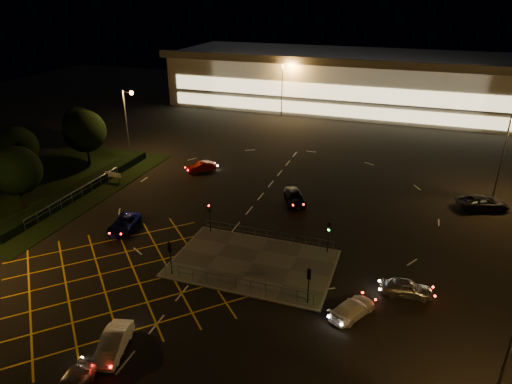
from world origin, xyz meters
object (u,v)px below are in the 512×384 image
(car_queue_white, at_px, (113,343))
(car_far_dkgrey, at_px, (295,197))
(car_near_silver, at_px, (71,384))
(car_circ_red, at_px, (201,167))
(signal_sw, at_px, (170,252))
(car_left_blue, at_px, (124,224))
(car_right_silver, at_px, (407,288))
(car_approach_white, at_px, (352,308))
(signal_ne, at_px, (329,231))
(signal_se, at_px, (309,279))
(car_east_grey, at_px, (483,203))
(signal_nw, at_px, (210,212))

(car_queue_white, xyz_separation_m, car_far_dkgrey, (5.53, 27.07, -0.01))
(car_near_silver, relative_size, car_circ_red, 0.98)
(signal_sw, xyz_separation_m, car_left_blue, (-8.64, 5.62, -1.71))
(car_left_blue, bearing_deg, car_right_silver, -14.80)
(car_queue_white, distance_m, car_approach_white, 17.42)
(car_near_silver, bearing_deg, car_approach_white, 34.34)
(signal_ne, distance_m, car_right_silver, 8.56)
(car_left_blue, xyz_separation_m, car_far_dkgrey, (14.86, 12.10, 0.04))
(signal_se, height_order, car_approach_white, signal_se)
(car_near_silver, bearing_deg, signal_ne, 54.87)
(signal_se, distance_m, car_right_silver, 8.32)
(car_queue_white, relative_size, car_east_grey, 0.76)
(car_east_grey, bearing_deg, car_approach_white, 133.71)
(signal_nw, height_order, car_approach_white, signal_nw)
(car_near_silver, xyz_separation_m, car_far_dkgrey, (5.87, 30.89, 0.04))
(car_queue_white, relative_size, car_left_blue, 0.90)
(signal_se, distance_m, car_approach_white, 3.91)
(car_queue_white, xyz_separation_m, car_right_silver, (18.55, 13.09, -0.01))
(signal_sw, bearing_deg, signal_ne, -146.35)
(signal_nw, xyz_separation_m, car_queue_white, (0.70, -17.34, -1.66))
(car_right_silver, bearing_deg, car_approach_white, 129.98)
(signal_se, height_order, signal_ne, same)
(signal_nw, xyz_separation_m, car_near_silver, (0.35, -21.16, -1.71))
(car_queue_white, bearing_deg, car_near_silver, -109.61)
(signal_sw, distance_m, signal_se, 12.00)
(car_near_silver, bearing_deg, signal_se, 42.22)
(car_circ_red, bearing_deg, car_approach_white, 0.45)
(car_queue_white, relative_size, car_circ_red, 1.09)
(car_right_silver, bearing_deg, car_near_silver, 125.54)
(car_approach_white, bearing_deg, car_far_dkgrey, -33.80)
(car_right_silver, distance_m, car_approach_white, 5.42)
(signal_se, bearing_deg, car_near_silver, 48.53)
(car_queue_white, bearing_deg, signal_se, 25.10)
(car_circ_red, relative_size, car_approach_white, 0.92)
(car_far_dkgrey, relative_size, car_circ_red, 1.22)
(signal_nw, bearing_deg, signal_se, -33.65)
(signal_ne, distance_m, car_approach_white, 9.05)
(car_left_blue, bearing_deg, car_queue_white, -69.01)
(signal_se, relative_size, signal_nw, 1.00)
(car_right_silver, distance_m, car_circ_red, 33.60)
(signal_sw, distance_m, car_queue_white, 9.52)
(car_circ_red, bearing_deg, car_queue_white, -29.73)
(signal_ne, bearing_deg, car_queue_white, -123.10)
(car_near_silver, relative_size, car_east_grey, 0.69)
(signal_sw, bearing_deg, car_near_silver, 91.54)
(signal_nw, relative_size, car_approach_white, 0.73)
(car_queue_white, relative_size, car_right_silver, 1.04)
(signal_nw, distance_m, car_near_silver, 21.23)
(car_circ_red, height_order, car_approach_white, car_circ_red)
(signal_se, distance_m, car_far_dkgrey, 18.71)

